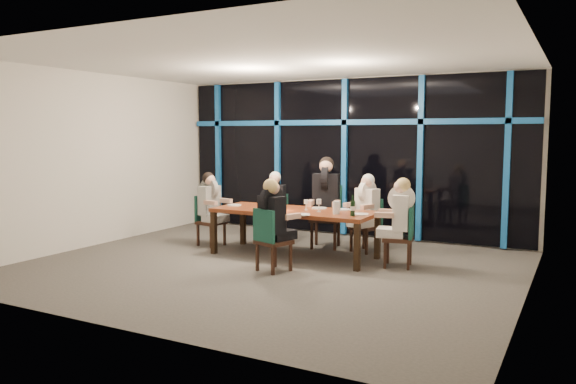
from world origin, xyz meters
name	(u,v)px	position (x,y,z in m)	size (l,w,h in m)	color
room	(268,128)	(0.00, 0.00, 2.02)	(7.04, 7.00, 3.02)	#59554F
window_wall	(346,155)	(0.01, 2.93, 1.55)	(6.86, 0.43, 2.94)	black
dining_table	(294,214)	(0.00, 0.80, 0.68)	(2.60, 1.00, 0.75)	brown
chair_far_left	(276,215)	(-0.82, 1.67, 0.49)	(0.48, 0.48, 0.87)	#321910
chair_far_mid	(327,213)	(0.14, 1.75, 0.59)	(0.59, 0.59, 1.06)	#321910
chair_far_right	(369,222)	(0.91, 1.73, 0.49)	(0.52, 0.52, 0.88)	#321910
chair_end_left	(208,217)	(-1.75, 0.90, 0.49)	(0.47, 0.47, 0.87)	#321910
chair_end_right	(404,233)	(1.76, 0.90, 0.50)	(0.49, 0.49, 0.90)	#321910
chair_near_mid	(270,237)	(0.17, -0.27, 0.50)	(0.53, 0.53, 0.90)	#321910
diner_far_left	(274,197)	(-0.81, 1.60, 0.83)	(0.49, 0.58, 0.85)	black
diner_far_mid	(326,189)	(0.17, 1.66, 1.01)	(0.60, 0.71, 1.03)	black
diner_far_right	(366,201)	(0.89, 1.66, 0.84)	(0.53, 0.60, 0.86)	white
diner_end_left	(211,198)	(-1.67, 0.88, 0.84)	(0.58, 0.47, 0.85)	black
diner_end_right	(399,209)	(1.68, 0.88, 0.86)	(0.60, 0.49, 0.87)	white
diner_near_mid	(274,211)	(0.19, -0.20, 0.86)	(0.54, 0.62, 0.88)	black
plate_far_left	(265,205)	(-0.68, 1.05, 0.76)	(0.24, 0.24, 0.01)	white
plate_far_mid	(319,208)	(0.30, 1.11, 0.76)	(0.24, 0.24, 0.01)	white
plate_far_right	(343,210)	(0.70, 1.13, 0.76)	(0.24, 0.24, 0.01)	white
plate_end_left	(234,205)	(-1.12, 0.78, 0.76)	(0.24, 0.24, 0.01)	white
plate_end_right	(360,214)	(1.13, 0.77, 0.76)	(0.24, 0.24, 0.01)	white
plate_near_mid	(302,215)	(0.38, 0.34, 0.76)	(0.24, 0.24, 0.01)	white
wine_bottle	(353,208)	(1.07, 0.59, 0.87)	(0.07, 0.07, 0.31)	black
water_pitcher	(336,208)	(0.79, 0.67, 0.84)	(0.12, 0.10, 0.19)	silver
tea_light	(284,210)	(-0.08, 0.63, 0.77)	(0.05, 0.05, 0.03)	#FFA64C
wine_glass_a	(272,201)	(-0.33, 0.68, 0.89)	(0.07, 0.07, 0.19)	silver
wine_glass_b	(306,202)	(0.19, 0.85, 0.87)	(0.06, 0.06, 0.17)	white
wine_glass_c	(319,203)	(0.45, 0.78, 0.89)	(0.08, 0.08, 0.20)	silver
wine_glass_d	(259,199)	(-0.69, 0.89, 0.87)	(0.06, 0.06, 0.16)	silver
wine_glass_e	(354,204)	(0.97, 0.89, 0.88)	(0.07, 0.07, 0.18)	silver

